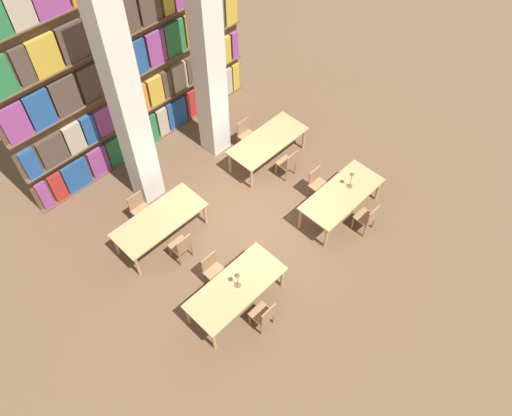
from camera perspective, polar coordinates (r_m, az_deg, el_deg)
ground_plane at (r=12.04m, az=-0.42°, el=-1.61°), size 40.00×40.00×0.00m
bookshelf_bank at (r=12.48m, az=-14.07°, el=16.27°), size 6.78×0.35×5.50m
pillar_left at (r=10.85m, az=-14.74°, el=12.04°), size 0.57×0.57×6.00m
pillar_center at (r=11.87m, az=-5.57°, el=17.41°), size 0.57×0.57×6.00m
reading_table_0 at (r=10.31m, az=-2.31°, el=-9.17°), size 2.15×0.94×0.73m
chair_0 at (r=10.26m, az=0.93°, el=-12.13°), size 0.42×0.40×0.86m
chair_1 at (r=10.80m, az=-4.90°, el=-7.04°), size 0.42×0.40×0.86m
desk_lamp_0 at (r=10.00m, az=-2.16°, el=-7.95°), size 0.14×0.14×0.46m
reading_table_1 at (r=11.87m, az=9.77°, el=1.42°), size 2.15×0.94×0.73m
chair_2 at (r=11.83m, az=12.61°, el=-1.07°), size 0.42×0.40×0.86m
chair_3 at (r=12.30m, az=7.03°, el=2.85°), size 0.42×0.40×0.86m
desk_lamp_1 at (r=11.75m, az=10.87°, el=3.49°), size 0.14×0.14×0.48m
reading_table_2 at (r=11.44m, az=-10.96°, el=-1.48°), size 2.15×0.94×0.73m
chair_4 at (r=11.21m, az=-8.48°, el=-4.32°), size 0.42×0.40×0.86m
chair_5 at (r=12.02m, az=-13.11°, el=-0.06°), size 0.42×0.40×0.86m
reading_table_3 at (r=12.91m, az=1.36°, el=7.57°), size 2.15×0.94×0.73m
chair_6 at (r=12.68m, az=3.69°, el=5.15°), size 0.42×0.40×0.86m
chair_7 at (r=13.40m, az=-1.15°, el=8.45°), size 0.42×0.40×0.86m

